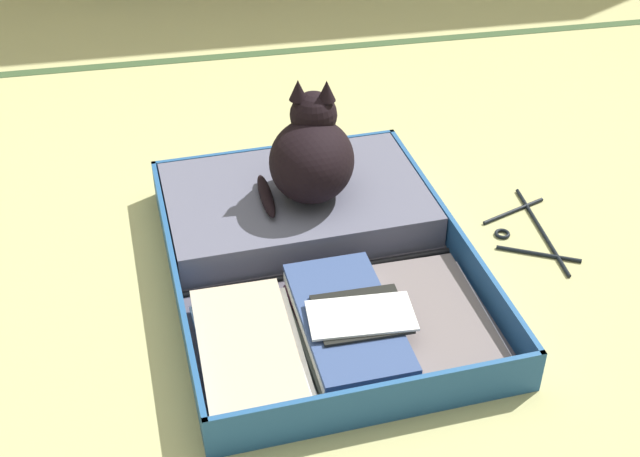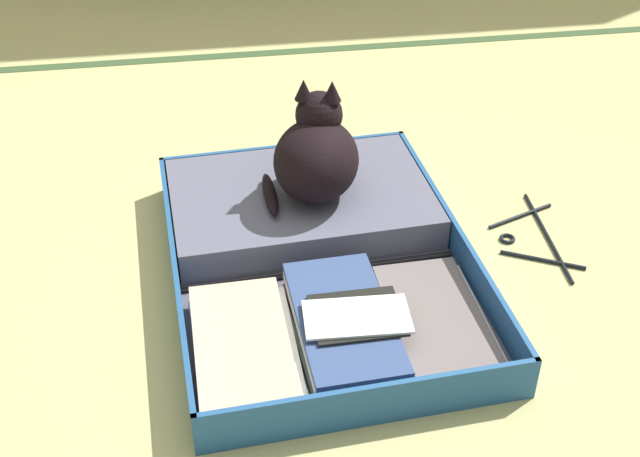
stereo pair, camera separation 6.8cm
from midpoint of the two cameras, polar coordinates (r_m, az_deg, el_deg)
The scene contains 5 objects.
ground_plane at distance 2.06m, azimuth 0.90°, elevation -3.05°, with size 10.00×10.00×0.00m, color tan.
tatami_border at distance 3.18m, azimuth -3.13°, elevation 11.85°, with size 4.80×0.05×0.00m.
open_suitcase at distance 2.07m, azimuth 0.35°, elevation -1.25°, with size 0.75×0.99×0.11m.
black_cat at distance 2.11m, azimuth 0.67°, elevation 5.05°, with size 0.28×0.31×0.29m.
clothes_hanger at distance 2.25m, azimuth 15.22°, elevation -0.57°, with size 0.21×0.39×0.01m.
Camera 2 is at (-0.24, -1.58, 1.30)m, focal length 46.95 mm.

